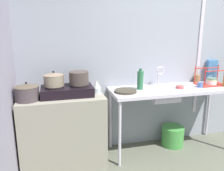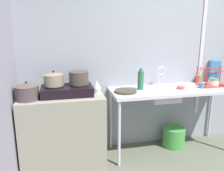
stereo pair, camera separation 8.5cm
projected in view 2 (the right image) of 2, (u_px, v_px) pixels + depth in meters
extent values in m
cube|color=#9297A2|center=(182.00, 51.00, 3.34)|extent=(5.27, 0.10, 2.67)
cube|color=silver|center=(203.00, 42.00, 3.31)|extent=(0.05, 0.01, 2.14)
cube|color=gray|center=(63.00, 130.00, 2.89)|extent=(0.99, 0.55, 0.88)
cube|color=silver|center=(173.00, 90.00, 3.09)|extent=(1.65, 0.55, 0.04)
cylinder|color=silver|center=(119.00, 134.00, 2.81)|extent=(0.04, 0.04, 0.84)
cylinder|color=silver|center=(111.00, 120.00, 3.25)|extent=(0.04, 0.04, 0.84)
cylinder|color=silver|center=(211.00, 111.00, 3.59)|extent=(0.04, 0.04, 0.84)
cube|color=black|center=(67.00, 91.00, 2.78)|extent=(0.60, 0.35, 0.11)
cylinder|color=black|center=(54.00, 86.00, 2.73)|extent=(0.22, 0.22, 0.02)
cylinder|color=black|center=(79.00, 85.00, 2.80)|extent=(0.22, 0.22, 0.02)
cylinder|color=gray|center=(54.00, 80.00, 2.72)|extent=(0.23, 0.23, 0.13)
cone|color=#8A725C|center=(54.00, 73.00, 2.70)|extent=(0.23, 0.23, 0.02)
sphere|color=black|center=(53.00, 71.00, 2.69)|extent=(0.02, 0.02, 0.02)
cylinder|color=#433934|center=(79.00, 78.00, 2.77)|extent=(0.23, 0.23, 0.15)
cylinder|color=#473C3F|center=(27.00, 93.00, 2.60)|extent=(0.26, 0.26, 0.16)
cone|color=brown|center=(26.00, 85.00, 2.58)|extent=(0.27, 0.27, 0.03)
sphere|color=black|center=(26.00, 82.00, 2.57)|extent=(0.02, 0.02, 0.02)
cylinder|color=silver|center=(97.00, 90.00, 2.88)|extent=(0.10, 0.10, 0.07)
cone|color=silver|center=(97.00, 84.00, 2.86)|extent=(0.10, 0.10, 0.09)
cube|color=silver|center=(162.00, 95.00, 3.03)|extent=(0.36, 0.37, 0.13)
cylinder|color=silver|center=(159.00, 78.00, 3.20)|extent=(0.02, 0.02, 0.22)
torus|color=silver|center=(161.00, 71.00, 3.13)|extent=(0.11, 0.02, 0.11)
cylinder|color=#3A3429|center=(126.00, 91.00, 2.91)|extent=(0.28, 0.28, 0.03)
cylinder|color=red|center=(206.00, 79.00, 3.06)|extent=(0.01, 0.01, 0.26)
cylinder|color=red|center=(197.00, 75.00, 3.28)|extent=(0.01, 0.01, 0.26)
cylinder|color=red|center=(220.00, 74.00, 3.36)|extent=(0.01, 0.01, 0.26)
cylinder|color=red|center=(220.00, 71.00, 3.08)|extent=(0.37, 0.01, 0.01)
cylinder|color=red|center=(209.00, 69.00, 3.29)|extent=(0.37, 0.01, 0.01)
cube|color=red|center=(213.00, 85.00, 3.24)|extent=(0.39, 0.25, 0.01)
cylinder|color=white|center=(213.00, 84.00, 3.24)|extent=(0.16, 0.16, 0.02)
cylinder|color=white|center=(213.00, 83.00, 3.23)|extent=(0.15, 0.15, 0.02)
cylinder|color=beige|center=(213.00, 81.00, 3.22)|extent=(0.14, 0.14, 0.02)
cylinder|color=slate|center=(214.00, 79.00, 3.22)|extent=(0.13, 0.13, 0.02)
cylinder|color=#4664A3|center=(202.00, 86.00, 3.11)|extent=(0.08, 0.08, 0.07)
cylinder|color=#B94B4B|center=(181.00, 87.00, 3.07)|extent=(0.10, 0.10, 0.04)
cylinder|color=#2A6741|center=(141.00, 80.00, 3.01)|extent=(0.08, 0.08, 0.24)
cylinder|color=#2A6741|center=(141.00, 70.00, 2.98)|extent=(0.04, 0.04, 0.04)
cube|color=teal|center=(214.00, 71.00, 3.41)|extent=(0.15, 0.09, 0.32)
cylinder|color=#94794D|center=(199.00, 79.00, 3.38)|extent=(0.09, 0.09, 0.11)
cylinder|color=olive|center=(200.00, 74.00, 3.36)|extent=(0.05, 0.04, 0.20)
cylinder|color=#439642|center=(174.00, 137.00, 3.37)|extent=(0.32, 0.32, 0.28)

